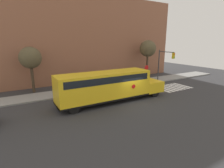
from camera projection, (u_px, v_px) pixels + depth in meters
name	position (u px, v px, depth m)	size (l,w,h in m)	color
ground_plane	(132.00, 102.00, 18.03)	(60.00, 60.00, 0.00)	#333335
sidewalk_strip	(103.00, 87.00, 23.46)	(44.00, 3.00, 0.15)	gray
building_backdrop	(84.00, 39.00, 27.40)	(32.00, 4.00, 12.84)	#935B42
crosswalk_stripes	(172.00, 87.00, 23.74)	(4.70, 3.20, 0.01)	white
school_bus	(109.00, 85.00, 17.61)	(11.88, 2.57, 3.13)	yellow
stop_sign	(146.00, 71.00, 25.60)	(0.70, 0.10, 2.72)	#38383A
traffic_light	(164.00, 61.00, 25.48)	(0.28, 2.89, 4.87)	#38383A
tree_near_sidewalk	(30.00, 58.00, 20.50)	(2.55, 2.55, 5.51)	#423323
tree_far_sidewalk	(148.00, 49.00, 28.87)	(2.70, 2.70, 6.28)	#423323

